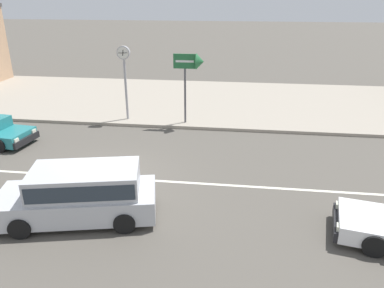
% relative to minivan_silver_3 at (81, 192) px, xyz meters
% --- Properties ---
extents(ground_plane, '(160.00, 160.00, 0.00)m').
position_rel_minivan_silver_3_xyz_m(ground_plane, '(-0.25, 2.54, -0.84)').
color(ground_plane, '#544F47').
extents(lane_centre_stripe, '(50.40, 0.14, 0.01)m').
position_rel_minivan_silver_3_xyz_m(lane_centre_stripe, '(-0.25, 2.54, -0.84)').
color(lane_centre_stripe, silver).
rests_on(lane_centre_stripe, ground).
extents(kerb_strip, '(68.00, 10.00, 0.15)m').
position_rel_minivan_silver_3_xyz_m(kerb_strip, '(-0.25, 12.97, -0.77)').
color(kerb_strip, '#9E9384').
rests_on(kerb_strip, ground).
extents(minivan_silver_3, '(4.84, 2.71, 1.56)m').
position_rel_minivan_silver_3_xyz_m(minivan_silver_3, '(0.00, 0.00, 0.00)').
color(minivan_silver_3, '#B7BABF').
rests_on(minivan_silver_3, ground).
extents(street_clock, '(0.63, 0.22, 3.64)m').
position_rel_minivan_silver_3_xyz_m(street_clock, '(-1.25, 8.75, 1.99)').
color(street_clock, '#9E9EA3').
rests_on(street_clock, kerb_strip).
extents(arrow_signboard, '(1.44, 0.75, 3.40)m').
position_rel_minivan_silver_3_xyz_m(arrow_signboard, '(2.28, 8.55, 2.16)').
color(arrow_signboard, '#4C4C51').
rests_on(arrow_signboard, kerb_strip).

